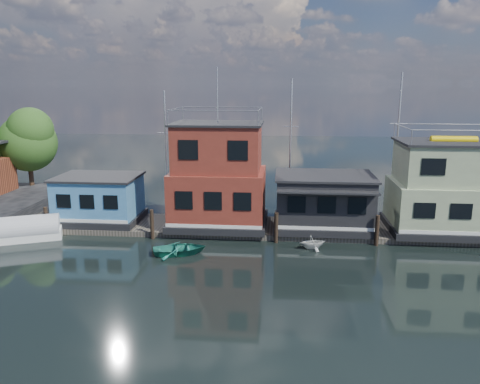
# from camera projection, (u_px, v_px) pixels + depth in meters

# --- Properties ---
(ground) EXTENTS (160.00, 160.00, 0.00)m
(ground) POSITION_uv_depth(u_px,v_px,m) (351.00, 304.00, 24.09)
(ground) COLOR black
(ground) RESTS_ON ground
(dock) EXTENTS (48.00, 5.00, 0.40)m
(dock) POSITION_uv_depth(u_px,v_px,m) (329.00, 230.00, 35.69)
(dock) COLOR #595147
(dock) RESTS_ON ground
(houseboat_blue) EXTENTS (6.40, 4.90, 3.66)m
(houseboat_blue) POSITION_uv_depth(u_px,v_px,m) (99.00, 199.00, 36.84)
(houseboat_blue) COLOR black
(houseboat_blue) RESTS_ON dock
(houseboat_red) EXTENTS (7.40, 5.90, 11.86)m
(houseboat_red) POSITION_uv_depth(u_px,v_px,m) (218.00, 177.00, 35.56)
(houseboat_red) COLOR black
(houseboat_red) RESTS_ON dock
(houseboat_dark) EXTENTS (7.40, 6.10, 4.06)m
(houseboat_dark) POSITION_uv_depth(u_px,v_px,m) (324.00, 201.00, 35.21)
(houseboat_dark) COLOR black
(houseboat_dark) RESTS_ON dock
(houseboat_green) EXTENTS (8.40, 5.90, 7.03)m
(houseboat_green) POSITION_uv_depth(u_px,v_px,m) (449.00, 189.00, 34.17)
(houseboat_green) COLOR black
(houseboat_green) RESTS_ON dock
(pilings) EXTENTS (42.28, 0.28, 2.20)m
(pilings) POSITION_uv_depth(u_px,v_px,m) (328.00, 229.00, 32.80)
(pilings) COLOR #2D2116
(pilings) RESTS_ON ground
(background_masts) EXTENTS (36.40, 0.16, 12.00)m
(background_masts) POSITION_uv_depth(u_px,v_px,m) (382.00, 150.00, 39.87)
(background_masts) COLOR silver
(background_masts) RESTS_ON ground
(dinghy_teal) EXTENTS (4.09, 3.42, 0.73)m
(dinghy_teal) POSITION_uv_depth(u_px,v_px,m) (180.00, 249.00, 31.02)
(dinghy_teal) COLOR #217C69
(dinghy_teal) RESTS_ON ground
(dinghy_white) EXTENTS (2.22, 2.05, 0.97)m
(dinghy_white) POSITION_uv_depth(u_px,v_px,m) (312.00, 242.00, 31.99)
(dinghy_white) COLOR silver
(dinghy_white) RESTS_ON ground
(tarp_runabout) EXTENTS (5.05, 3.52, 1.91)m
(tarp_runabout) POSITION_uv_depth(u_px,v_px,m) (27.00, 230.00, 33.82)
(tarp_runabout) COLOR silver
(tarp_runabout) RESTS_ON ground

